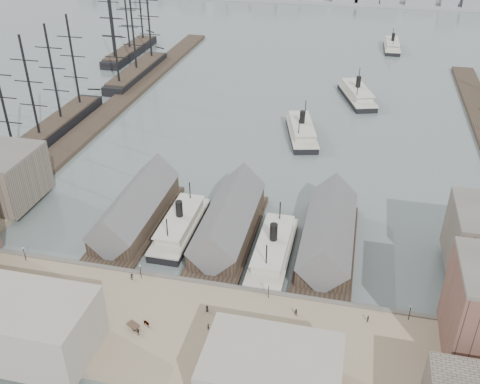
% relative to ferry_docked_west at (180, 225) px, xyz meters
% --- Properties ---
extents(ground, '(900.00, 900.00, 0.00)m').
position_rel_ferry_docked_west_xyz_m(ground, '(13.00, -15.44, -2.42)').
color(ground, '#546161').
rests_on(ground, ground).
extents(quay, '(180.00, 30.00, 2.00)m').
position_rel_ferry_docked_west_xyz_m(quay, '(13.00, -35.44, -1.42)').
color(quay, '#8A785D').
rests_on(quay, ground).
extents(seawall, '(180.00, 1.20, 2.30)m').
position_rel_ferry_docked_west_xyz_m(seawall, '(13.00, -20.64, -1.27)').
color(seawall, '#59544C').
rests_on(seawall, ground).
extents(west_wharf, '(10.00, 220.00, 1.60)m').
position_rel_ferry_docked_west_xyz_m(west_wharf, '(-55.00, 84.56, -1.62)').
color(west_wharf, '#2D231C').
rests_on(west_wharf, ground).
extents(ferry_shed_west, '(14.00, 42.00, 12.60)m').
position_rel_ferry_docked_west_xyz_m(ferry_shed_west, '(-13.00, 1.44, 2.22)').
color(ferry_shed_west, '#2D231C').
rests_on(ferry_shed_west, ground).
extents(ferry_shed_center, '(14.00, 42.00, 12.60)m').
position_rel_ferry_docked_west_xyz_m(ferry_shed_center, '(13.00, 1.44, 2.22)').
color(ferry_shed_center, '#2D231C').
rests_on(ferry_shed_center, ground).
extents(ferry_shed_east, '(14.00, 42.00, 12.60)m').
position_rel_ferry_docked_west_xyz_m(ferry_shed_east, '(39.00, 1.44, 2.22)').
color(ferry_shed_east, '#2D231C').
rests_on(ferry_shed_east, ground).
extents(street_bldg_center, '(24.00, 16.00, 10.00)m').
position_rel_ferry_docked_west_xyz_m(street_bldg_center, '(33.00, -47.44, 4.58)').
color(street_bldg_center, gray).
rests_on(street_bldg_center, quay).
extents(street_bldg_west, '(30.00, 16.00, 12.00)m').
position_rel_ferry_docked_west_xyz_m(street_bldg_west, '(-17.00, -47.44, 5.58)').
color(street_bldg_west, gray).
rests_on(street_bldg_west, quay).
extents(lamp_post_far_w, '(0.44, 0.44, 3.92)m').
position_rel_ferry_docked_west_xyz_m(lamp_post_far_w, '(-32.00, -22.44, 2.29)').
color(lamp_post_far_w, black).
rests_on(lamp_post_far_w, quay).
extents(lamp_post_near_w, '(0.44, 0.44, 3.92)m').
position_rel_ferry_docked_west_xyz_m(lamp_post_near_w, '(-2.00, -22.44, 2.29)').
color(lamp_post_near_w, black).
rests_on(lamp_post_near_w, quay).
extents(lamp_post_near_e, '(0.44, 0.44, 3.92)m').
position_rel_ferry_docked_west_xyz_m(lamp_post_near_e, '(28.00, -22.44, 2.29)').
color(lamp_post_near_e, black).
rests_on(lamp_post_near_e, quay).
extents(lamp_post_far_e, '(0.44, 0.44, 3.92)m').
position_rel_ferry_docked_west_xyz_m(lamp_post_far_e, '(58.00, -22.44, 2.29)').
color(lamp_post_far_e, black).
rests_on(lamp_post_far_e, quay).
extents(ferry_docked_west, '(8.68, 28.93, 10.33)m').
position_rel_ferry_docked_west_xyz_m(ferry_docked_west, '(0.00, 0.00, 0.00)').
color(ferry_docked_west, black).
rests_on(ferry_docked_west, ground).
extents(ferry_docked_east, '(8.92, 29.72, 10.61)m').
position_rel_ferry_docked_west_xyz_m(ferry_docked_east, '(26.00, -5.19, 0.07)').
color(ferry_docked_east, black).
rests_on(ferry_docked_east, ground).
extents(ferry_open_near, '(16.07, 31.25, 10.70)m').
position_rel_ferry_docked_west_xyz_m(ferry_open_near, '(23.66, 68.39, 0.09)').
color(ferry_open_near, black).
rests_on(ferry_open_near, ground).
extents(ferry_open_mid, '(18.51, 32.34, 11.07)m').
position_rel_ferry_docked_west_xyz_m(ferry_open_mid, '(41.85, 111.20, 0.17)').
color(ferry_open_mid, black).
rests_on(ferry_open_mid, ground).
extents(ferry_open_far, '(9.04, 27.28, 9.65)m').
position_rel_ferry_docked_west_xyz_m(ferry_open_far, '(57.49, 193.87, -0.16)').
color(ferry_open_far, black).
rests_on(ferry_open_far, ground).
extents(sailing_ship_near, '(9.44, 65.03, 38.81)m').
position_rel_ferry_docked_west_xyz_m(sailing_ship_near, '(-66.36, 49.14, 0.43)').
color(sailing_ship_near, black).
rests_on(sailing_ship_near, ground).
extents(sailing_ship_mid, '(9.78, 56.53, 40.22)m').
position_rel_ferry_docked_west_xyz_m(sailing_ship_mid, '(-61.46, 118.88, 0.46)').
color(sailing_ship_mid, black).
rests_on(sailing_ship_mid, ground).
extents(sailing_ship_far, '(9.65, 53.62, 39.68)m').
position_rel_ferry_docked_west_xyz_m(sailing_ship_far, '(-78.81, 151.40, 0.44)').
color(sailing_ship_far, black).
rests_on(sailing_ship_far, ground).
extents(tram, '(2.89, 10.18, 3.60)m').
position_rel_ferry_docked_west_xyz_m(tram, '(69.42, -31.90, 1.42)').
color(tram, black).
rests_on(tram, quay).
extents(horse_cart_center, '(4.86, 3.28, 1.62)m').
position_rel_ferry_docked_west_xyz_m(horse_cart_center, '(4.21, -37.12, 0.40)').
color(horse_cart_center, black).
rests_on(horse_cart_center, quay).
extents(horse_cart_right, '(4.76, 2.32, 1.55)m').
position_rel_ferry_docked_west_xyz_m(horse_cart_right, '(39.88, -35.43, 0.37)').
color(horse_cart_right, black).
rests_on(horse_cart_right, quay).
extents(pedestrian_1, '(1.04, 1.09, 1.76)m').
position_rel_ferry_docked_west_xyz_m(pedestrian_1, '(-25.89, -34.37, 0.46)').
color(pedestrian_1, black).
rests_on(pedestrian_1, quay).
extents(pedestrian_2, '(0.84, 1.21, 1.71)m').
position_rel_ferry_docked_west_xyz_m(pedestrian_2, '(-3.82, -23.44, 0.44)').
color(pedestrian_2, black).
rests_on(pedestrian_2, quay).
extents(pedestrian_3, '(0.93, 0.96, 1.62)m').
position_rel_ferry_docked_west_xyz_m(pedestrian_3, '(4.18, -39.28, 0.39)').
color(pedestrian_3, black).
rests_on(pedestrian_3, quay).
extents(pedestrian_4, '(0.90, 0.92, 1.60)m').
position_rel_ferry_docked_west_xyz_m(pedestrian_4, '(15.95, -29.53, 0.38)').
color(pedestrian_4, black).
rests_on(pedestrian_4, quay).
extents(pedestrian_5, '(0.57, 0.68, 1.59)m').
position_rel_ferry_docked_west_xyz_m(pedestrian_5, '(17.65, -34.64, 0.37)').
color(pedestrian_5, black).
rests_on(pedestrian_5, quay).
extents(pedestrian_6, '(0.89, 0.75, 1.64)m').
position_rel_ferry_docked_west_xyz_m(pedestrian_6, '(34.62, -26.33, 0.40)').
color(pedestrian_6, black).
rests_on(pedestrian_6, quay).
extents(pedestrian_7, '(1.04, 1.30, 1.76)m').
position_rel_ferry_docked_west_xyz_m(pedestrian_7, '(38.84, -39.35, 0.46)').
color(pedestrian_7, black).
rests_on(pedestrian_7, quay).
extents(pedestrian_8, '(0.44, 0.95, 1.58)m').
position_rel_ferry_docked_west_xyz_m(pedestrian_8, '(49.64, -24.83, 0.37)').
color(pedestrian_8, black).
rests_on(pedestrian_8, quay).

